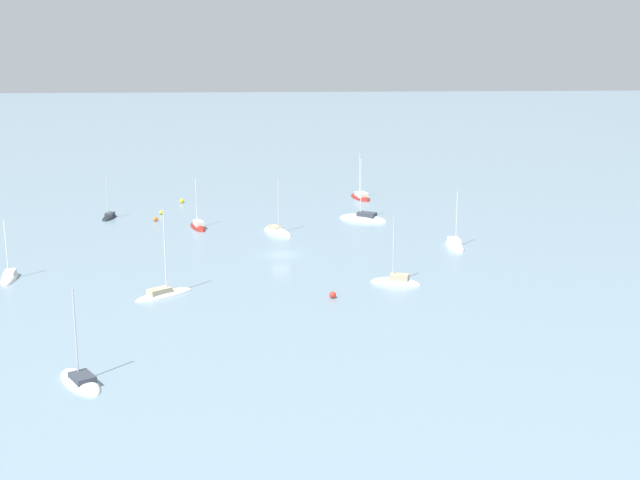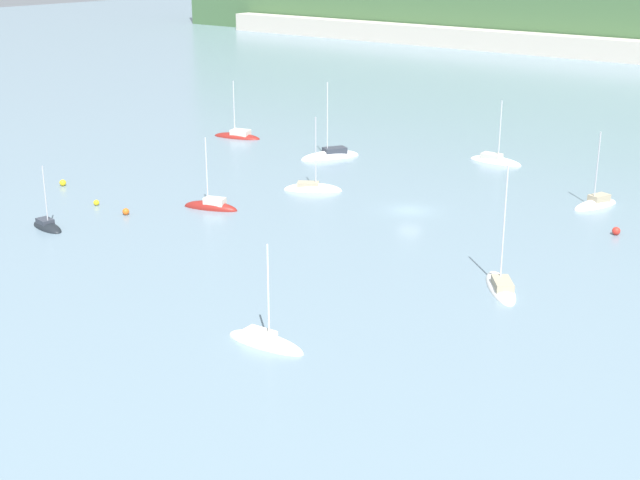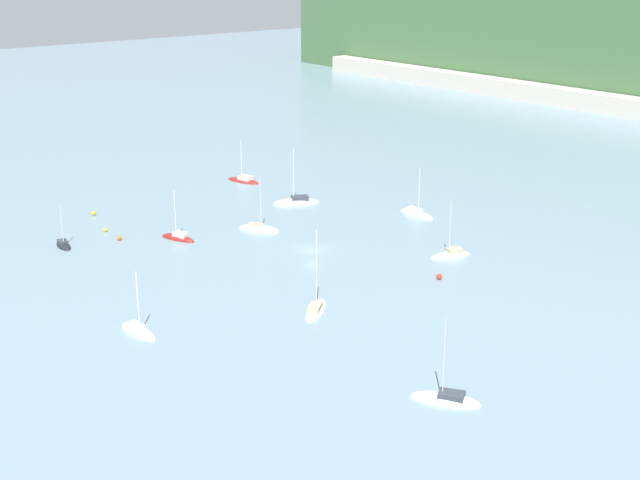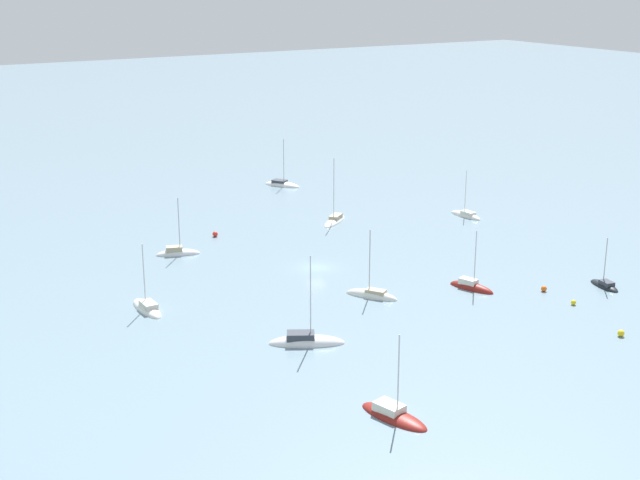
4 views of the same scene
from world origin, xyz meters
name	(u,v)px [view 3 (image 3 of 4)]	position (x,y,z in m)	size (l,w,h in m)	color
ground_plane	(312,250)	(0.00, 0.00, 0.00)	(600.00, 600.00, 0.00)	slate
sailboat_0	(178,239)	(-17.43, -13.04, 0.12)	(6.59, 3.83, 8.74)	maroon
sailboat_1	(259,229)	(-13.41, -0.38, 0.08)	(6.76, 5.40, 9.65)	white
sailboat_2	(446,400)	(45.16, -18.69, 0.09)	(7.48, 6.07, 9.76)	white
sailboat_3	(316,310)	(18.60, -14.28, 0.13)	(6.50, 7.36, 11.23)	white
sailboat_4	(297,203)	(-21.99, 13.93, 0.11)	(6.21, 8.58, 11.16)	silver
sailboat_5	(138,332)	(10.33, -34.84, 0.08)	(6.77, 2.52, 8.62)	white
sailboat_6	(244,181)	(-40.66, 15.28, 0.13)	(7.95, 4.41, 9.04)	maroon
sailboat_7	(416,214)	(-3.38, 25.54, 0.10)	(7.39, 2.42, 9.01)	white
sailboat_8	(451,256)	(15.09, 14.30, 0.13)	(3.91, 6.66, 9.22)	silver
sailboat_9	(64,246)	(-25.57, -28.45, 0.10)	(5.26, 2.52, 7.20)	black
mooring_buoy_0	(119,238)	(-22.87, -20.43, 0.37)	(0.74, 0.74, 0.74)	orange
mooring_buoy_1	(94,213)	(-38.02, -17.54, 0.39)	(0.77, 0.77, 0.77)	yellow
mooring_buoy_2	(439,277)	(20.66, 5.96, 0.41)	(0.82, 0.82, 0.82)	red
mooring_buoy_3	(105,230)	(-28.24, -20.18, 0.32)	(0.63, 0.63, 0.63)	yellow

